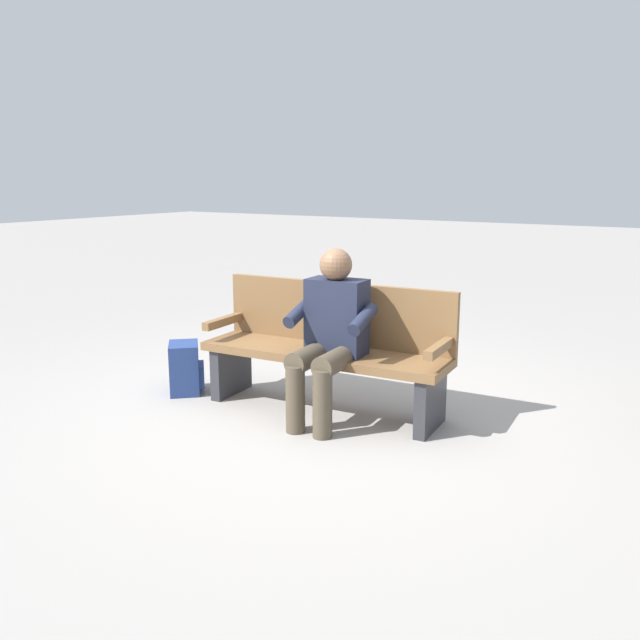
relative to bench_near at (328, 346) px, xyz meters
name	(u,v)px	position (x,y,z in m)	size (l,w,h in m)	color
ground_plane	(323,410)	(-0.01, 0.07, -0.46)	(40.00, 40.00, 0.00)	gray
bench_near	(328,346)	(0.00, 0.00, 0.00)	(1.83, 0.61, 0.90)	brown
person_seated	(329,332)	(-0.15, 0.22, 0.17)	(0.59, 0.59, 1.18)	#1E2338
backpack	(185,368)	(1.11, 0.30, -0.27)	(0.36, 0.37, 0.39)	navy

